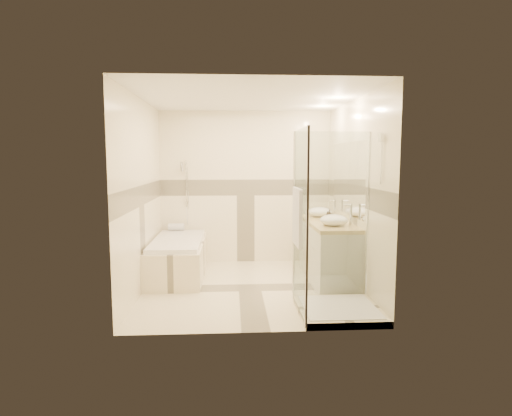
{
  "coord_description": "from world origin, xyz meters",
  "views": [
    {
      "loc": [
        -0.24,
        -5.58,
        1.72
      ],
      "look_at": [
        0.1,
        0.25,
        1.05
      ],
      "focal_mm": 30.0,
      "sensor_mm": 36.0,
      "label": 1
    }
  ],
  "objects": [
    {
      "name": "room",
      "position": [
        0.06,
        0.01,
        1.26
      ],
      "size": [
        2.82,
        3.02,
        2.52
      ],
      "color": "beige",
      "rests_on": "ground"
    },
    {
      "name": "faucet_far",
      "position": [
        1.32,
        -0.1,
        1.02
      ],
      "size": [
        0.12,
        0.03,
        0.29
      ],
      "color": "silver",
      "rests_on": "vanity"
    },
    {
      "name": "rolled_towel",
      "position": [
        -1.14,
        1.39,
        0.62
      ],
      "size": [
        0.25,
        0.11,
        0.11
      ],
      "primitive_type": "cylinder",
      "rotation": [
        0.0,
        1.57,
        0.0
      ],
      "color": "silver",
      "rests_on": "bathtub"
    },
    {
      "name": "bathtub",
      "position": [
        -1.02,
        0.65,
        0.31
      ],
      "size": [
        0.75,
        1.7,
        0.56
      ],
      "color": "beige",
      "rests_on": "ground"
    },
    {
      "name": "vessel_sink_near",
      "position": [
        1.1,
        0.79,
        0.92
      ],
      "size": [
        0.36,
        0.36,
        0.15
      ],
      "primitive_type": "ellipsoid",
      "color": "white",
      "rests_on": "vanity"
    },
    {
      "name": "folded_towels",
      "position": [
        1.1,
        0.93,
        0.89
      ],
      "size": [
        0.2,
        0.27,
        0.08
      ],
      "primitive_type": "cube",
      "rotation": [
        0.0,
        0.0,
        -0.24
      ],
      "color": "silver",
      "rests_on": "vanity"
    },
    {
      "name": "amenity_bottle_a",
      "position": [
        1.1,
        0.15,
        0.94
      ],
      "size": [
        0.11,
        0.11,
        0.18
      ],
      "primitive_type": "imported",
      "rotation": [
        0.0,
        0.0,
        -0.38
      ],
      "color": "black",
      "rests_on": "vanity"
    },
    {
      "name": "vessel_sink_far",
      "position": [
        1.1,
        -0.1,
        0.92
      ],
      "size": [
        0.37,
        0.37,
        0.15
      ],
      "primitive_type": "ellipsoid",
      "color": "white",
      "rests_on": "vanity"
    },
    {
      "name": "amenity_bottle_b",
      "position": [
        1.1,
        0.25,
        0.92
      ],
      "size": [
        0.12,
        0.12,
        0.15
      ],
      "primitive_type": "imported",
      "rotation": [
        0.0,
        0.0,
        -0.05
      ],
      "color": "black",
      "rests_on": "vanity"
    },
    {
      "name": "shower_enclosure",
      "position": [
        0.83,
        -0.97,
        0.51
      ],
      "size": [
        0.96,
        0.93,
        2.04
      ],
      "color": "beige",
      "rests_on": "ground"
    },
    {
      "name": "faucet_near",
      "position": [
        1.32,
        0.79,
        1.0
      ],
      "size": [
        0.11,
        0.03,
        0.26
      ],
      "color": "silver",
      "rests_on": "vanity"
    },
    {
      "name": "vanity",
      "position": [
        1.12,
        0.3,
        0.43
      ],
      "size": [
        0.58,
        1.62,
        0.85
      ],
      "color": "white",
      "rests_on": "ground"
    }
  ]
}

